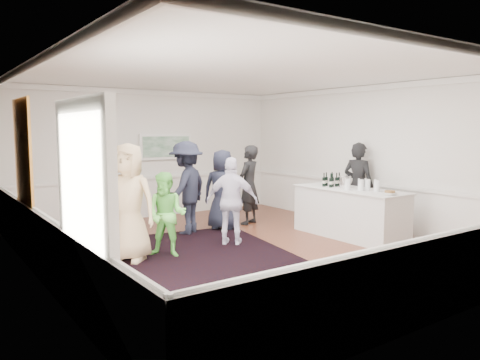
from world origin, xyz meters
TOP-DOWN VIEW (x-y plane):
  - floor at (0.00, 0.00)m, footprint 8.00×8.00m
  - ceiling at (0.00, 0.00)m, footprint 7.00×8.00m
  - wall_left at (-3.50, 0.00)m, footprint 0.02×8.00m
  - wall_right at (3.50, 0.00)m, footprint 0.02×8.00m
  - wall_back at (0.00, 4.00)m, footprint 7.00×0.02m
  - wall_front at (0.00, -4.00)m, footprint 7.00×0.02m
  - wainscoting at (0.00, 0.00)m, footprint 7.00×8.00m
  - mirror at (-3.45, 1.30)m, footprint 0.05×1.25m
  - doorway at (-3.45, -1.90)m, footprint 0.10×1.78m
  - landscape_painting at (0.40, 3.95)m, footprint 1.44×0.06m
  - area_rug at (-0.76, 0.13)m, footprint 3.44×4.17m
  - serving_table at (2.41, -0.44)m, footprint 0.94×2.48m
  - bartender at (3.20, 0.03)m, footprint 0.61×0.79m
  - guest_tan at (-2.02, 0.46)m, footprint 1.13×1.14m
  - guest_green at (-1.37, 0.34)m, footprint 0.91×0.91m
  - guest_lilac at (0.04, 0.40)m, footprint 1.01×0.97m
  - guest_dark_a at (-0.21, 1.75)m, footprint 1.47×1.30m
  - guest_dark_b at (1.47, 1.82)m, footprint 0.80×0.69m
  - guest_navy at (0.66, 1.69)m, footprint 1.01×1.02m
  - wine_bottles at (2.40, 0.07)m, footprint 0.42×0.31m
  - juice_pitchers at (2.40, -0.78)m, footprint 0.41×0.61m
  - ice_bucket at (2.44, -0.26)m, footprint 0.26×0.26m
  - nut_bowl at (2.33, -1.48)m, footprint 0.26×0.26m

SIDE VIEW (x-z plane):
  - floor at x=0.00m, z-range 0.00..0.00m
  - area_rug at x=-0.76m, z-range 0.00..0.02m
  - wainscoting at x=0.00m, z-range 0.00..1.00m
  - serving_table at x=2.41m, z-range 0.00..1.01m
  - guest_green at x=-1.37m, z-range 0.00..1.49m
  - guest_lilac at x=0.04m, z-range 0.00..1.69m
  - guest_navy at x=0.66m, z-range 0.00..1.78m
  - guest_dark_b at x=1.47m, z-range 0.00..1.85m
  - bartender at x=3.20m, z-range 0.00..1.93m
  - guest_dark_a at x=-0.21m, z-range 0.00..1.97m
  - guest_tan at x=-2.02m, z-range 0.00..2.00m
  - nut_bowl at x=2.33m, z-range 1.00..1.08m
  - ice_bucket at x=2.44m, z-range 1.00..1.24m
  - juice_pitchers at x=2.40m, z-range 1.00..1.24m
  - wine_bottles at x=2.40m, z-range 1.00..1.31m
  - doorway at x=-3.45m, z-range 0.14..2.70m
  - wall_left at x=-3.50m, z-range 0.00..3.20m
  - wall_right at x=3.50m, z-range 0.00..3.20m
  - wall_back at x=0.00m, z-range 0.00..3.20m
  - wall_front at x=0.00m, z-range 0.00..3.20m
  - landscape_painting at x=0.40m, z-range 1.45..2.11m
  - mirror at x=-3.45m, z-range 0.88..2.73m
  - ceiling at x=0.00m, z-range 3.19..3.21m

